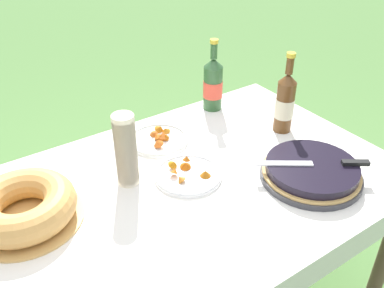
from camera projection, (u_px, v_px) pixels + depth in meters
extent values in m
cube|color=brown|center=(152.00, 205.00, 1.36)|extent=(1.69, 0.92, 0.03)
cylinder|color=brown|center=(384.00, 260.00, 1.67)|extent=(0.06, 0.06, 0.73)
cylinder|color=brown|center=(248.00, 162.00, 2.22)|extent=(0.06, 0.06, 0.73)
cube|color=white|center=(152.00, 200.00, 1.35)|extent=(1.70, 0.93, 0.00)
cube|color=white|center=(95.00, 148.00, 1.70)|extent=(1.70, 0.01, 0.10)
cube|color=white|center=(329.00, 135.00, 1.79)|extent=(0.00, 0.93, 0.10)
cylinder|color=#38383D|center=(310.00, 176.00, 1.44)|extent=(0.34, 0.34, 0.02)
cylinder|color=tan|center=(311.00, 172.00, 1.43)|extent=(0.33, 0.33, 0.01)
cylinder|color=black|center=(312.00, 168.00, 1.42)|extent=(0.31, 0.31, 0.03)
cube|color=silver|center=(284.00, 163.00, 1.41)|extent=(0.17, 0.13, 0.00)
cube|color=black|center=(356.00, 163.00, 1.41)|extent=(0.09, 0.07, 0.01)
cylinder|color=tan|center=(26.00, 219.00, 1.27)|extent=(0.34, 0.34, 0.01)
torus|color=tan|center=(23.00, 206.00, 1.25)|extent=(0.31, 0.31, 0.10)
cylinder|color=beige|center=(128.00, 170.00, 1.40)|extent=(0.07, 0.07, 0.09)
cylinder|color=beige|center=(128.00, 167.00, 1.40)|extent=(0.07, 0.07, 0.09)
cylinder|color=beige|center=(127.00, 164.00, 1.39)|extent=(0.07, 0.07, 0.09)
cylinder|color=beige|center=(127.00, 160.00, 1.38)|extent=(0.07, 0.07, 0.09)
cylinder|color=beige|center=(127.00, 157.00, 1.37)|extent=(0.07, 0.07, 0.09)
cylinder|color=beige|center=(126.00, 154.00, 1.37)|extent=(0.07, 0.07, 0.09)
cylinder|color=beige|center=(126.00, 150.00, 1.36)|extent=(0.07, 0.07, 0.09)
cylinder|color=beige|center=(126.00, 147.00, 1.35)|extent=(0.07, 0.07, 0.09)
cylinder|color=beige|center=(125.00, 144.00, 1.35)|extent=(0.07, 0.07, 0.09)
cylinder|color=beige|center=(125.00, 140.00, 1.34)|extent=(0.07, 0.07, 0.09)
cylinder|color=beige|center=(124.00, 137.00, 1.33)|extent=(0.07, 0.07, 0.09)
cylinder|color=beige|center=(124.00, 133.00, 1.32)|extent=(0.07, 0.07, 0.10)
cylinder|color=beige|center=(124.00, 129.00, 1.32)|extent=(0.07, 0.07, 0.09)
torus|color=beige|center=(122.00, 116.00, 1.29)|extent=(0.07, 0.07, 0.01)
cylinder|color=#2D562D|center=(213.00, 88.00, 1.82)|extent=(0.08, 0.08, 0.19)
cylinder|color=#E54C38|center=(213.00, 89.00, 1.82)|extent=(0.08, 0.08, 0.07)
cone|color=#2D562D|center=(214.00, 63.00, 1.76)|extent=(0.08, 0.08, 0.04)
cylinder|color=#2D562D|center=(214.00, 51.00, 1.73)|extent=(0.03, 0.03, 0.06)
cylinder|color=gold|center=(214.00, 41.00, 1.71)|extent=(0.03, 0.03, 0.02)
cylinder|color=brown|center=(284.00, 107.00, 1.66)|extent=(0.07, 0.07, 0.21)
cylinder|color=beige|center=(284.00, 108.00, 1.66)|extent=(0.07, 0.07, 0.08)
cone|color=brown|center=(288.00, 78.00, 1.59)|extent=(0.07, 0.07, 0.04)
cylinder|color=brown|center=(290.00, 65.00, 1.56)|extent=(0.03, 0.03, 0.06)
cylinder|color=gold|center=(291.00, 55.00, 1.54)|extent=(0.03, 0.03, 0.02)
cylinder|color=white|center=(188.00, 176.00, 1.45)|extent=(0.23, 0.23, 0.01)
torus|color=white|center=(188.00, 174.00, 1.44)|extent=(0.23, 0.23, 0.01)
cone|color=#BA6B20|center=(180.00, 179.00, 1.41)|extent=(0.04, 0.04, 0.04)
cone|color=#BD7112|center=(173.00, 163.00, 1.47)|extent=(0.04, 0.04, 0.03)
cone|color=#AD5110|center=(174.00, 171.00, 1.43)|extent=(0.04, 0.04, 0.04)
cone|color=#A65912|center=(205.00, 173.00, 1.43)|extent=(0.05, 0.05, 0.02)
cone|color=#A85413|center=(187.00, 158.00, 1.49)|extent=(0.04, 0.04, 0.02)
cone|color=#C1570F|center=(186.00, 165.00, 1.47)|extent=(0.05, 0.05, 0.03)
cylinder|color=white|center=(159.00, 141.00, 1.63)|extent=(0.23, 0.23, 0.01)
torus|color=white|center=(158.00, 139.00, 1.63)|extent=(0.22, 0.22, 0.01)
cone|color=#AD520D|center=(165.00, 136.00, 1.62)|extent=(0.04, 0.05, 0.03)
cone|color=#C95E1F|center=(163.00, 135.00, 1.62)|extent=(0.06, 0.06, 0.03)
cone|color=#C15C1A|center=(157.00, 136.00, 1.63)|extent=(0.05, 0.05, 0.04)
cone|color=#AF561D|center=(153.00, 134.00, 1.64)|extent=(0.05, 0.05, 0.04)
cone|color=#AA5315|center=(161.00, 136.00, 1.62)|extent=(0.05, 0.05, 0.04)
cone|color=#CE5E1E|center=(158.00, 142.00, 1.57)|extent=(0.05, 0.05, 0.04)
cone|color=#C4761D|center=(166.00, 130.00, 1.67)|extent=(0.04, 0.04, 0.03)
cone|color=#B26413|center=(160.00, 128.00, 1.67)|extent=(0.05, 0.05, 0.04)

